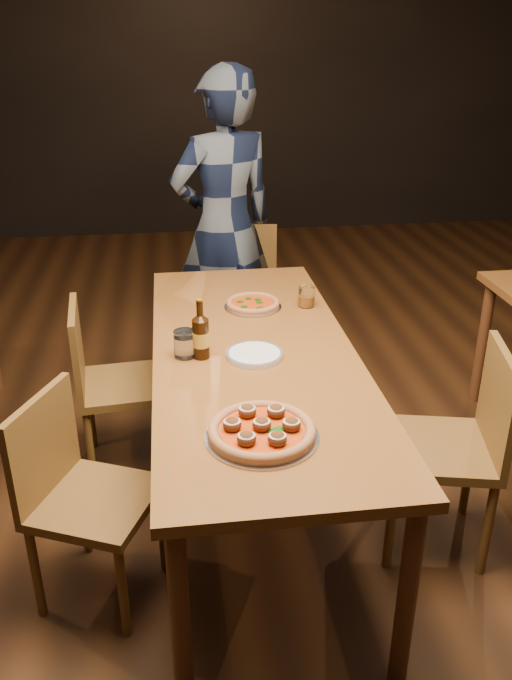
{
  "coord_description": "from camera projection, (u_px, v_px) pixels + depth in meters",
  "views": [
    {
      "loc": [
        -0.31,
        -2.35,
        1.9
      ],
      "look_at": [
        0.0,
        -0.05,
        0.82
      ],
      "focal_mm": 35.0,
      "sensor_mm": 36.0,
      "label": 1
    }
  ],
  "objects": [
    {
      "name": "diner",
      "position": [
        224.0,
        227.0,
        3.82
      ],
      "size": [
        0.75,
        0.62,
        1.76
      ],
      "primitive_type": "imported",
      "rotation": [
        0.0,
        0.0,
        3.49
      ],
      "color": "black",
      "rests_on": "ground"
    },
    {
      "name": "pizza_margherita",
      "position": [
        253.0,
        304.0,
        3.04
      ],
      "size": [
        0.26,
        0.26,
        0.03
      ],
      "rotation": [
        0.0,
        0.0,
        -0.22
      ],
      "color": "#B7B7BF",
      "rests_on": "table_main"
    },
    {
      "name": "amber_glass",
      "position": [
        306.0,
        297.0,
        3.04
      ],
      "size": [
        0.08,
        0.08,
        0.09
      ],
      "primitive_type": "cylinder",
      "color": "#B06313",
      "rests_on": "table_main"
    },
    {
      "name": "table_main",
      "position": [
        254.0,
        367.0,
        2.66
      ],
      "size": [
        0.8,
        2.0,
        0.75
      ],
      "color": "brown",
      "rests_on": "ground"
    },
    {
      "name": "chair_main_e",
      "position": [
        439.0,
        446.0,
        2.56
      ],
      "size": [
        0.5,
        0.5,
        0.89
      ],
      "primitive_type": null,
      "rotation": [
        0.0,
        0.0,
        -1.8
      ],
      "color": "brown",
      "rests_on": "ground"
    },
    {
      "name": "plate_stack",
      "position": [
        254.0,
        355.0,
        2.58
      ],
      "size": [
        0.22,
        0.22,
        0.02
      ],
      "primitive_type": "cylinder",
      "color": "white",
      "rests_on": "table_main"
    },
    {
      "name": "ground",
      "position": [
        255.0,
        502.0,
        2.95
      ],
      "size": [
        9.0,
        9.0,
        0.0
      ],
      "primitive_type": "plane",
      "color": "black"
    },
    {
      "name": "chair_end",
      "position": [
        240.0,
        301.0,
        3.93
      ],
      "size": [
        0.49,
        0.49,
        0.9
      ],
      "primitive_type": null,
      "rotation": [
        0.0,
        0.0,
        -0.17
      ],
      "color": "brown",
      "rests_on": "ground"
    },
    {
      "name": "chair_main_nw",
      "position": [
        96.0,
        500.0,
        2.31
      ],
      "size": [
        0.51,
        0.51,
        0.83
      ],
      "primitive_type": null,
      "rotation": [
        0.0,
        0.0,
        1.16
      ],
      "color": "brown",
      "rests_on": "ground"
    },
    {
      "name": "water_glass",
      "position": [
        185.0,
        344.0,
        2.57
      ],
      "size": [
        0.09,
        0.09,
        0.11
      ],
      "primitive_type": "cylinder",
      "color": "white",
      "rests_on": "table_main"
    },
    {
      "name": "room_shell",
      "position": [
        254.0,
        47.0,
        2.17
      ],
      "size": [
        9.0,
        9.0,
        9.0
      ],
      "color": "black",
      "rests_on": "ground"
    },
    {
      "name": "chair_main_sw",
      "position": [
        123.0,
        384.0,
        3.05
      ],
      "size": [
        0.44,
        0.44,
        0.86
      ],
      "primitive_type": null,
      "rotation": [
        0.0,
        0.0,
        1.66
      ],
      "color": "brown",
      "rests_on": "ground"
    },
    {
      "name": "pizza_meatball",
      "position": [
        262.0,
        430.0,
        2.06
      ],
      "size": [
        0.36,
        0.36,
        0.07
      ],
      "rotation": [
        0.0,
        0.0,
        -0.4
      ],
      "color": "#B7B7BF",
      "rests_on": "table_main"
    },
    {
      "name": "beer_bottle",
      "position": [
        201.0,
        337.0,
        2.54
      ],
      "size": [
        0.07,
        0.07,
        0.24
      ],
      "rotation": [
        0.0,
        0.0,
        -0.27
      ],
      "color": "black",
      "rests_on": "table_main"
    }
  ]
}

